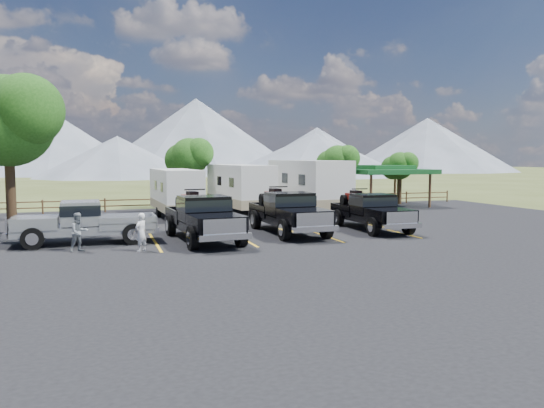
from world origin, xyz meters
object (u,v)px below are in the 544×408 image
object	(u,v)px
person_b	(79,232)
person_a	(141,232)
tree_big_nw	(7,121)
rig_left	(202,216)
rig_right	(370,210)
trailer_right	(308,186)
rig_center	(288,211)
pickup_silver	(85,222)
pavilion	(384,171)
trailer_center	(240,188)
trailer_left	(176,192)

from	to	relation	value
person_b	person_a	bearing A→B (deg)	-47.33
tree_big_nw	rig_left	world-z (taller)	tree_big_nw
tree_big_nw	person_b	world-z (taller)	tree_big_nw
rig_right	trailer_right	xyz separation A→B (m)	(-0.19, 8.35, 0.86)
rig_center	pickup_silver	world-z (taller)	rig_center
pavilion	rig_right	xyz separation A→B (m)	(-7.84, -12.27, -1.73)
pavilion	trailer_right	world-z (taller)	trailer_right
rig_left	rig_right	distance (m)	9.08
person_b	trailer_center	bearing A→B (deg)	20.64
rig_right	trailer_left	distance (m)	12.67
rig_center	pickup_silver	size ratio (longest dim) A/B	1.09
pavilion	tree_big_nw	bearing A→B (deg)	-162.66
trailer_center	trailer_right	bearing A→B (deg)	-28.54
pavilion	rig_center	world-z (taller)	pavilion
rig_center	trailer_left	distance (m)	9.83
trailer_left	rig_right	bearing A→B (deg)	-47.73
tree_big_nw	rig_left	distance (m)	11.04
pickup_silver	trailer_right	bearing A→B (deg)	120.31
trailer_left	trailer_center	distance (m)	4.68
person_a	rig_left	bearing A→B (deg)	173.43
rig_left	trailer_left	size ratio (longest dim) A/B	0.80
pavilion	pickup_silver	distance (m)	25.31
rig_left	trailer_left	xyz separation A→B (m)	(0.12, 9.87, 0.49)
trailer_center	trailer_right	size ratio (longest dim) A/B	0.92
trailer_center	person_b	xyz separation A→B (m)	(-9.88, -12.44, -0.93)
trailer_left	trailer_center	size ratio (longest dim) A/B	0.92
trailer_left	person_b	distance (m)	12.45
pavilion	rig_right	world-z (taller)	pavilion
pavilion	trailer_right	distance (m)	8.97
rig_center	pavilion	bearing A→B (deg)	43.11
tree_big_nw	trailer_right	world-z (taller)	tree_big_nw
rig_left	person_b	distance (m)	5.43
person_a	trailer_right	bearing A→B (deg)	-178.01
rig_left	trailer_right	distance (m)	12.82
person_b	pavilion	bearing A→B (deg)	2.32
pickup_silver	person_a	world-z (taller)	pickup_silver
person_a	pickup_silver	bearing A→B (deg)	-92.96
trailer_right	trailer_center	bearing A→B (deg)	153.93
rig_left	person_b	world-z (taller)	rig_left
pavilion	trailer_right	xyz separation A→B (m)	(-8.03, -3.92, -0.87)
pavilion	rig_right	size ratio (longest dim) A/B	0.98
person_b	rig_center	bearing A→B (deg)	-16.97
pavilion	rig_left	bearing A→B (deg)	-142.06
rig_left	trailer_center	xyz separation A→B (m)	(4.63, 11.11, 0.62)
rig_left	trailer_left	bearing A→B (deg)	84.88
rig_right	person_b	xyz separation A→B (m)	(-14.29, -2.23, -0.23)
tree_big_nw	pickup_silver	size ratio (longest dim) A/B	1.24
trailer_center	person_b	size ratio (longest dim) A/B	6.04
rig_left	trailer_left	world-z (taller)	trailer_left
rig_right	pickup_silver	xyz separation A→B (m)	(-14.11, -0.20, -0.04)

